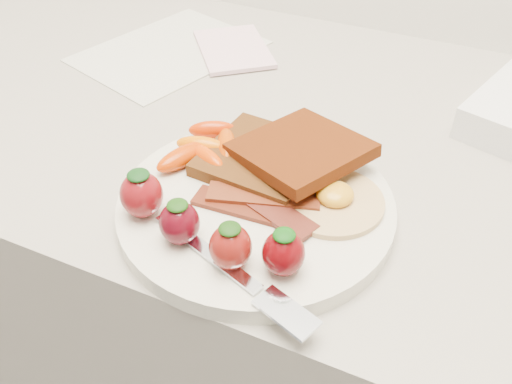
% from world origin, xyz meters
% --- Properties ---
extents(counter, '(2.00, 0.60, 0.90)m').
position_xyz_m(counter, '(0.00, 1.70, 0.45)').
color(counter, gray).
rests_on(counter, ground).
extents(plate, '(0.27, 0.27, 0.02)m').
position_xyz_m(plate, '(0.00, 1.53, 0.91)').
color(plate, silver).
rests_on(plate, counter).
extents(toast_lower, '(0.12, 0.12, 0.01)m').
position_xyz_m(toast_lower, '(-0.02, 1.59, 0.93)').
color(toast_lower, '#3D200C').
rests_on(toast_lower, plate).
extents(toast_upper, '(0.15, 0.15, 0.03)m').
position_xyz_m(toast_upper, '(0.02, 1.60, 0.94)').
color(toast_upper, black).
rests_on(toast_upper, toast_lower).
extents(fried_egg, '(0.11, 0.11, 0.02)m').
position_xyz_m(fried_egg, '(0.07, 1.56, 0.92)').
color(fried_egg, beige).
rests_on(fried_egg, plate).
extents(bacon_strips, '(0.13, 0.07, 0.01)m').
position_xyz_m(bacon_strips, '(0.01, 1.52, 0.92)').
color(bacon_strips, '#3F0C0D').
rests_on(bacon_strips, plate).
extents(baby_carrots, '(0.08, 0.11, 0.02)m').
position_xyz_m(baby_carrots, '(-0.08, 1.58, 0.93)').
color(baby_carrots, '#E56800').
rests_on(baby_carrots, plate).
extents(strawberries, '(0.19, 0.06, 0.05)m').
position_xyz_m(strawberries, '(-0.02, 1.46, 0.94)').
color(strawberries, maroon).
rests_on(strawberries, plate).
extents(fork, '(0.18, 0.08, 0.00)m').
position_xyz_m(fork, '(0.03, 1.43, 0.92)').
color(fork, silver).
rests_on(fork, plate).
extents(paper_sheet, '(0.25, 0.29, 0.00)m').
position_xyz_m(paper_sheet, '(-0.26, 1.80, 0.90)').
color(paper_sheet, beige).
rests_on(paper_sheet, counter).
extents(notepad, '(0.16, 0.17, 0.01)m').
position_xyz_m(notepad, '(-0.18, 1.84, 0.91)').
color(notepad, '#EEBFCD').
rests_on(notepad, paper_sheet).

